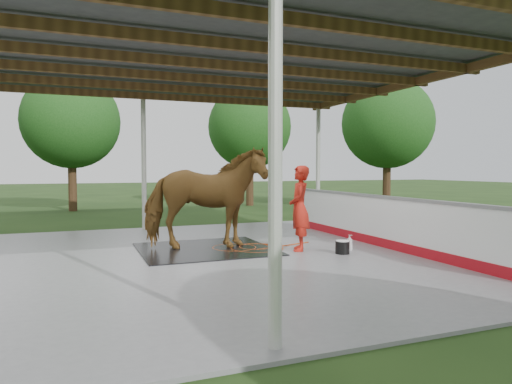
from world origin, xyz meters
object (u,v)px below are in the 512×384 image
object	(u,v)px
handler	(300,208)
wash_bucket	(342,247)
horse	(205,198)
dasher_board	(376,221)

from	to	relation	value
handler	wash_bucket	bearing A→B (deg)	69.17
horse	handler	bearing A→B (deg)	-103.08
dasher_board	wash_bucket	xyz separation A→B (m)	(-1.31, -0.69, -0.40)
dasher_board	wash_bucket	world-z (taller)	dasher_board
handler	wash_bucket	size ratio (longest dim) A/B	6.24
handler	wash_bucket	distance (m)	1.21
dasher_board	wash_bucket	size ratio (longest dim) A/B	27.41
handler	horse	bearing A→B (deg)	-90.14
horse	wash_bucket	size ratio (longest dim) A/B	8.92
horse	wash_bucket	distance (m)	3.09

